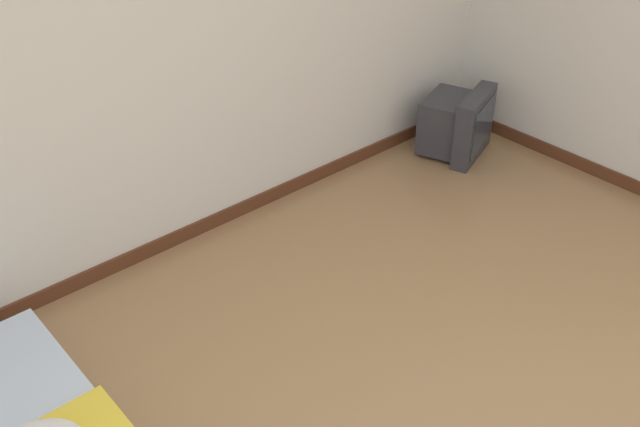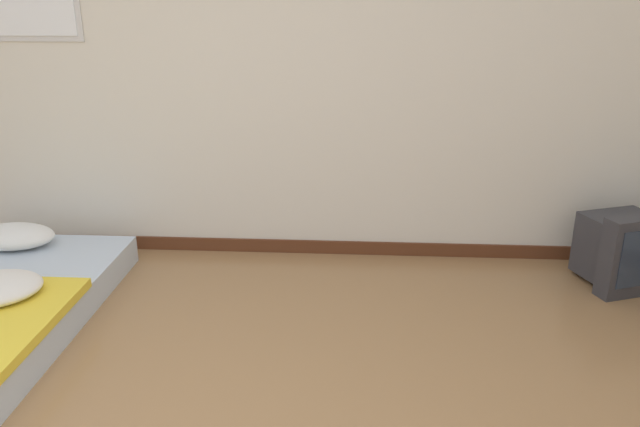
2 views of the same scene
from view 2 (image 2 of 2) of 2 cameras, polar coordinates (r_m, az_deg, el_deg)
name	(u,v)px [view 2 (image 2 of 2)]	position (r m, az deg, el deg)	size (l,w,h in m)	color
wall_back	(226,58)	(4.05, -8.57, 13.89)	(8.23, 0.08, 2.60)	silver
crt_tv	(627,249)	(4.17, 26.24, -2.93)	(0.58, 0.55, 0.48)	#333338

